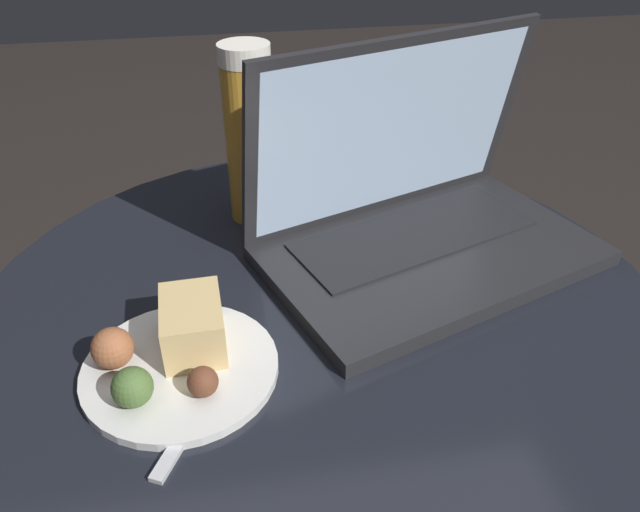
% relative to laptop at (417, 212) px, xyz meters
% --- Properties ---
extents(table, '(0.75, 0.75, 0.48)m').
position_rel_laptop_xyz_m(table, '(-0.13, -0.08, -0.18)').
color(table, black).
rests_on(table, ground_plane).
extents(laptop, '(0.43, 0.35, 0.25)m').
position_rel_laptop_xyz_m(laptop, '(0.00, 0.00, 0.00)').
color(laptop, '#232326').
rests_on(laptop, table).
extents(beer_glass, '(0.06, 0.06, 0.22)m').
position_rel_laptop_xyz_m(beer_glass, '(-0.18, 0.12, 0.06)').
color(beer_glass, gold).
rests_on(beer_glass, table).
extents(snack_plate, '(0.18, 0.18, 0.06)m').
position_rel_laptop_xyz_m(snack_plate, '(-0.28, -0.16, -0.03)').
color(snack_plate, silver).
rests_on(snack_plate, table).
extents(fork, '(0.10, 0.17, 0.01)m').
position_rel_laptop_xyz_m(fork, '(-0.25, -0.19, -0.05)').
color(fork, silver).
rests_on(fork, table).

